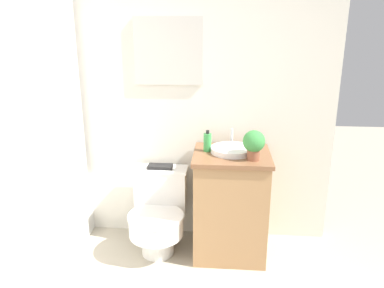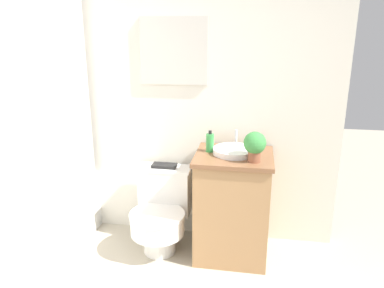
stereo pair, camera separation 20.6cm
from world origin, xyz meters
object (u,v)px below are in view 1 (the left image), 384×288
Objects in this scene: toilet at (159,213)px; soap_bottle at (207,142)px; book_on_tank at (160,167)px; sink at (232,150)px; potted_plant at (254,143)px.

toilet is 3.98× the size of soap_bottle.
toilet is at bearing -90.00° from book_on_tank.
sink is 0.19m from soap_bottle.
sink is 1.65× the size of potted_plant.
soap_bottle is at bearing 174.66° from sink.
soap_bottle is (-0.18, 0.02, 0.05)m from sink.
potted_plant reaches higher than sink.
toilet is 3.02× the size of potted_plant.
book_on_tank is at bearing 90.00° from toilet.
soap_bottle is 0.83× the size of book_on_tank.
sink is 2.18× the size of soap_bottle.
toilet is 0.93m from potted_plant.
toilet is at bearing -176.92° from sink.
toilet is 0.75m from sink.
potted_plant is at bearing -9.73° from toilet.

